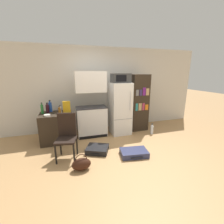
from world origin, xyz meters
TOP-DOWN VIEW (x-y plane):
  - ground_plane at (0.00, 0.00)m, footprint 24.00×24.00m
  - wall_back at (0.20, 2.00)m, footprint 6.40×0.10m
  - side_table at (-1.40, 1.27)m, footprint 0.81×0.66m
  - kitchen_hutch at (-0.44, 1.37)m, footprint 0.85×0.47m
  - refrigerator at (0.41, 1.32)m, footprint 0.57×0.59m
  - microwave at (0.41, 1.32)m, footprint 0.52×0.36m
  - bookshelf at (1.08, 1.42)m, footprint 0.54×0.37m
  - bottle_amber_beer at (-1.29, 1.22)m, footprint 0.06×0.06m
  - bottle_green_tall at (-1.72, 1.35)m, footprint 0.07×0.07m
  - bottle_milk_white at (-1.28, 1.33)m, footprint 0.08×0.08m
  - bottle_wine_dark at (-1.60, 1.42)m, footprint 0.08×0.08m
  - bottle_blue_soda at (-1.53, 1.51)m, footprint 0.09×0.09m
  - bowl at (-1.58, 1.06)m, footprint 0.15×0.15m
  - cereal_box at (-1.11, 1.29)m, footprint 0.19×0.07m
  - chair at (-1.15, 0.37)m, footprint 0.48×0.49m
  - suitcase_large_flat at (-0.49, 0.38)m, footprint 0.62×0.58m
  - suitcase_small_flat at (0.26, -0.02)m, footprint 0.64×0.47m
  - handbag at (-0.92, -0.20)m, footprint 0.36×0.20m
  - water_bottle_front at (1.30, 0.94)m, footprint 0.08×0.08m

SIDE VIEW (x-z plane):
  - ground_plane at x=0.00m, z-range 0.00..0.00m
  - suitcase_small_flat at x=0.26m, z-range 0.00..0.12m
  - suitcase_large_flat at x=-0.49m, z-range 0.00..0.13m
  - handbag at x=-0.92m, z-range -0.04..0.29m
  - water_bottle_front at x=1.30m, z-range -0.03..0.30m
  - side_table at x=-1.40m, z-range 0.00..0.77m
  - chair at x=-1.15m, z-range 0.07..1.05m
  - refrigerator at x=0.41m, z-range 0.00..1.52m
  - bowl at x=-1.58m, z-range 0.77..0.81m
  - kitchen_hutch at x=-0.44m, z-range -0.09..1.75m
  - bottle_milk_white at x=-1.28m, z-range 0.76..0.95m
  - bottle_amber_beer at x=-1.29m, z-range 0.76..0.96m
  - bookshelf at x=1.08m, z-range 0.00..1.75m
  - bottle_wine_dark at x=-1.60m, z-range 0.75..1.02m
  - bottle_green_tall at x=-1.72m, z-range 0.75..1.04m
  - bottle_blue_soda at x=-1.53m, z-range 0.75..1.07m
  - cereal_box at x=-1.11m, z-range 0.77..1.07m
  - wall_back at x=0.20m, z-range 0.00..2.57m
  - microwave at x=0.41m, z-range 1.52..1.78m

